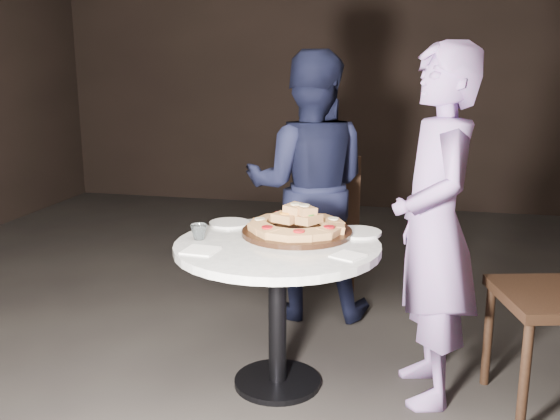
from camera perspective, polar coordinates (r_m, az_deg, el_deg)
name	(u,v)px	position (r m, az deg, el deg)	size (l,w,h in m)	color
floor	(285,374)	(2.94, 0.45, -14.73)	(7.00, 7.00, 0.00)	black
table	(277,270)	(2.64, -0.24, -5.54)	(1.01, 1.01, 0.65)	black
serving_board	(297,232)	(2.73, 1.56, -2.03)	(0.48, 0.48, 0.02)	black
focaccia_pile	(297,222)	(2.73, 1.61, -1.15)	(0.43, 0.43, 0.11)	#BD8249
plate_left	(230,223)	(2.91, -4.64, -1.21)	(0.19, 0.19, 0.01)	white
plate_right	(358,232)	(2.76, 7.12, -2.05)	(0.21, 0.21, 0.01)	white
water_glass	(199,232)	(2.67, -7.41, -1.99)	(0.07, 0.07, 0.07)	silver
napkin_near	(201,250)	(2.52, -7.28, -3.68)	(0.13, 0.13, 0.01)	white
napkin_far	(348,256)	(2.44, 6.25, -4.18)	(0.11, 0.11, 0.01)	white
chair_far	(324,212)	(3.83, 4.01, -0.18)	(0.50, 0.51, 0.85)	black
diner_navy	(309,186)	(3.40, 2.62, 2.18)	(0.71, 0.55, 1.45)	black
diner_teal	(434,228)	(2.59, 13.94, -1.57)	(0.54, 0.35, 1.47)	#8167A4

